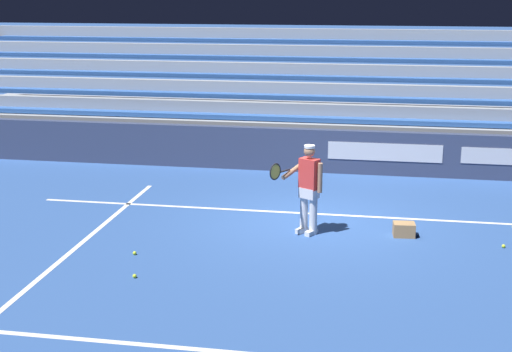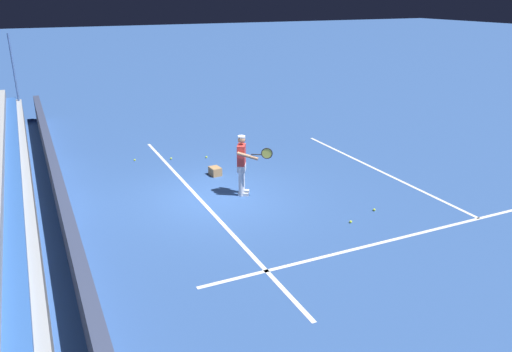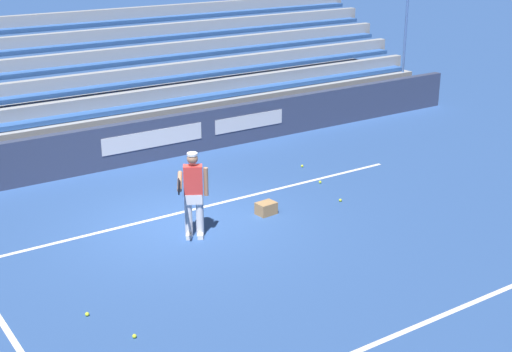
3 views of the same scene
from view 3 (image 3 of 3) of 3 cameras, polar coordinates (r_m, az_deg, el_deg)
ground_plane at (r=14.67m, az=-6.04°, el=-3.78°), size 160.00×160.00×0.00m
court_baseline_white at (r=15.08m, az=-6.94°, el=-3.13°), size 12.00×0.10×0.01m
court_service_line_white at (r=10.68m, az=8.52°, el=-13.54°), size 8.22×0.10×0.01m
back_wall_sponsor_board at (r=17.95m, az=-12.20°, el=2.17°), size 23.75×0.25×1.10m
bleacher_stand at (r=20.26m, az=-15.13°, el=4.65°), size 22.56×4.00×3.85m
tennis_player at (r=13.70m, az=-5.05°, el=-1.44°), size 0.92×0.87×1.71m
ball_box_cardboard at (r=14.99m, az=0.82°, el=-2.60°), size 0.42×0.33×0.26m
tennis_ball_far_left at (r=16.83m, az=5.15°, el=-0.48°), size 0.07×0.07×0.07m
tennis_ball_near_player at (r=17.90m, az=3.71°, el=0.80°), size 0.07×0.07×0.07m
tennis_ball_on_baseline at (r=11.64m, az=-13.36°, el=-10.70°), size 0.07×0.07×0.07m
tennis_ball_midcourt at (r=10.95m, az=-9.71°, el=-12.51°), size 0.07×0.07×0.07m
tennis_ball_far_right at (r=15.79m, az=6.77°, el=-1.94°), size 0.07×0.07×0.07m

